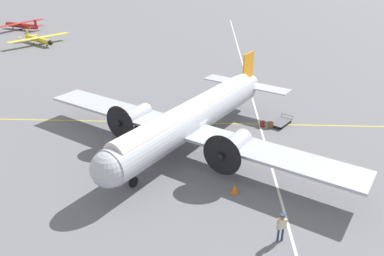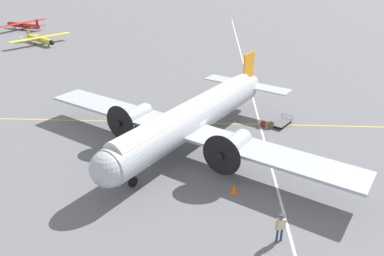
% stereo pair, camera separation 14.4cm
% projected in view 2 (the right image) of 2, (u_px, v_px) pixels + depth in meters
% --- Properties ---
extents(ground_plane, '(300.00, 300.00, 0.00)m').
position_uv_depth(ground_plane, '(192.00, 146.00, 29.01)').
color(ground_plane, slate).
extents(apron_line_eastwest, '(120.00, 0.16, 0.01)m').
position_uv_depth(apron_line_eastwest, '(195.00, 123.00, 32.92)').
color(apron_line_eastwest, gold).
rests_on(apron_line_eastwest, ground_plane).
extents(apron_line_northsouth, '(0.16, 120.00, 0.01)m').
position_uv_depth(apron_line_northsouth, '(266.00, 148.00, 28.74)').
color(apron_line_northsouth, silver).
rests_on(apron_line_northsouth, ground_plane).
extents(airliner_main, '(23.49, 19.49, 5.43)m').
position_uv_depth(airliner_main, '(189.00, 119.00, 27.72)').
color(airliner_main, '#ADB2BC').
rests_on(airliner_main, ground_plane).
extents(crew_foreground, '(0.56, 0.34, 1.68)m').
position_uv_depth(crew_foreground, '(281.00, 225.00, 19.02)').
color(crew_foreground, navy).
rests_on(crew_foreground, ground_plane).
extents(suitcase_near_door, '(0.46, 0.14, 0.64)m').
position_uv_depth(suitcase_near_door, '(271.00, 125.00, 31.81)').
color(suitcase_near_door, brown).
rests_on(suitcase_near_door, ground_plane).
extents(suitcase_upright_spare, '(0.38, 0.14, 0.62)m').
position_uv_depth(suitcase_upright_spare, '(263.00, 124.00, 32.00)').
color(suitcase_upright_spare, maroon).
rests_on(suitcase_upright_spare, ground_plane).
extents(baggage_cart, '(2.26, 2.53, 0.56)m').
position_uv_depth(baggage_cart, '(282.00, 122.00, 32.45)').
color(baggage_cart, '#56565B').
rests_on(baggage_cart, ground_plane).
extents(light_aircraft_distant, '(8.41, 10.84, 2.15)m').
position_uv_depth(light_aircraft_distant, '(23.00, 25.00, 72.46)').
color(light_aircraft_distant, '#B2231E').
rests_on(light_aircraft_distant, ground_plane).
extents(light_aircraft_taxiing, '(7.86, 8.87, 2.00)m').
position_uv_depth(light_aircraft_taxiing, '(41.00, 39.00, 60.71)').
color(light_aircraft_taxiing, yellow).
rests_on(light_aircraft_taxiing, ground_plane).
extents(traffic_cone, '(0.45, 0.45, 0.60)m').
position_uv_depth(traffic_cone, '(234.00, 189.00, 23.27)').
color(traffic_cone, orange).
rests_on(traffic_cone, ground_plane).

